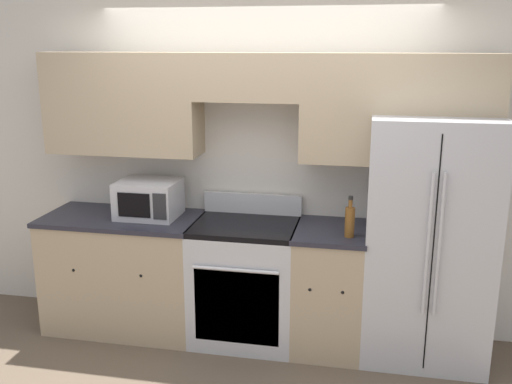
{
  "coord_description": "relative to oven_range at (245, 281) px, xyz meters",
  "views": [
    {
      "loc": [
        0.79,
        -3.65,
        2.24
      ],
      "look_at": [
        0.0,
        0.31,
        1.18
      ],
      "focal_mm": 40.0,
      "sensor_mm": 36.0,
      "label": 1
    }
  ],
  "objects": [
    {
      "name": "wall_back",
      "position": [
        0.09,
        0.28,
        1.02
      ],
      "size": [
        8.0,
        0.39,
        2.6
      ],
      "color": "beige",
      "rests_on": "ground_plane"
    },
    {
      "name": "microwave",
      "position": [
        -0.77,
        0.04,
        0.6
      ],
      "size": [
        0.46,
        0.39,
        0.28
      ],
      "color": "#B7B7BC",
      "rests_on": "lower_cabinets_left"
    },
    {
      "name": "lower_cabinets_right",
      "position": [
        0.64,
        0.0,
        -0.0
      ],
      "size": [
        0.52,
        0.64,
        0.93
      ],
      "color": "tan",
      "rests_on": "ground_plane"
    },
    {
      "name": "lower_cabinets_left",
      "position": [
        -0.99,
        0.0,
        -0.0
      ],
      "size": [
        1.22,
        0.64,
        0.93
      ],
      "color": "tan",
      "rests_on": "ground_plane"
    },
    {
      "name": "refrigerator",
      "position": [
        1.32,
        0.04,
        0.41
      ],
      "size": [
        0.86,
        0.74,
        1.77
      ],
      "color": "#B7B7BC",
      "rests_on": "ground_plane"
    },
    {
      "name": "ground_plane",
      "position": [
        0.08,
        -0.31,
        -0.47
      ],
      "size": [
        12.0,
        12.0,
        0.0
      ],
      "primitive_type": "plane",
      "color": "brown"
    },
    {
      "name": "oven_range",
      "position": [
        0.0,
        0.0,
        0.0
      ],
      "size": [
        0.78,
        0.65,
        1.09
      ],
      "color": "#B7B7BC",
      "rests_on": "ground_plane"
    },
    {
      "name": "bottle",
      "position": [
        0.77,
        -0.14,
        0.58
      ],
      "size": [
        0.07,
        0.07,
        0.29
      ],
      "color": "brown",
      "rests_on": "lower_cabinets_right"
    }
  ]
}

